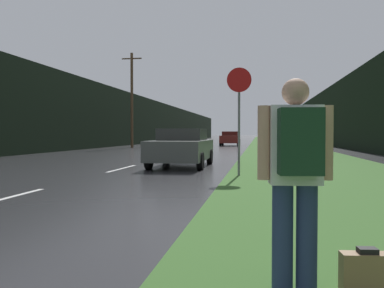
# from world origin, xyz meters

# --- Properties ---
(grass_verge) EXTENTS (6.00, 240.00, 0.02)m
(grass_verge) POSITION_xyz_m (6.90, 40.00, 0.01)
(grass_verge) COLOR #386028
(grass_verge) RESTS_ON ground_plane
(lane_stripe_b) EXTENTS (0.12, 3.00, 0.01)m
(lane_stripe_b) POSITION_xyz_m (0.00, 7.76, 0.00)
(lane_stripe_b) COLOR silver
(lane_stripe_b) RESTS_ON ground_plane
(lane_stripe_c) EXTENTS (0.12, 3.00, 0.01)m
(lane_stripe_c) POSITION_xyz_m (0.00, 14.76, 0.00)
(lane_stripe_c) COLOR silver
(lane_stripe_c) RESTS_ON ground_plane
(lane_stripe_d) EXTENTS (0.12, 3.00, 0.01)m
(lane_stripe_d) POSITION_xyz_m (0.00, 21.76, 0.00)
(lane_stripe_d) COLOR silver
(lane_stripe_d) RESTS_ON ground_plane
(lane_stripe_e) EXTENTS (0.12, 3.00, 0.01)m
(lane_stripe_e) POSITION_xyz_m (0.00, 28.76, 0.00)
(lane_stripe_e) COLOR silver
(lane_stripe_e) RESTS_ON ground_plane
(treeline_far_side) EXTENTS (2.00, 140.00, 5.72)m
(treeline_far_side) POSITION_xyz_m (-9.90, 50.00, 2.86)
(treeline_far_side) COLOR black
(treeline_far_side) RESTS_ON ground_plane
(treeline_near_side) EXTENTS (2.00, 140.00, 6.00)m
(treeline_near_side) POSITION_xyz_m (12.90, 50.00, 3.00)
(treeline_near_side) COLOR black
(treeline_near_side) RESTS_ON ground_plane
(utility_pole_far) EXTENTS (1.80, 0.24, 8.43)m
(utility_pole_far) POSITION_xyz_m (-6.31, 35.70, 4.35)
(utility_pole_far) COLOR #4C3823
(utility_pole_far) RESTS_ON ground_plane
(stop_sign) EXTENTS (0.72, 0.07, 3.20)m
(stop_sign) POSITION_xyz_m (4.27, 12.82, 1.98)
(stop_sign) COLOR slate
(stop_sign) RESTS_ON ground_plane
(hitchhiker_with_backpack) EXTENTS (0.59, 0.44, 1.69)m
(hitchhiker_with_backpack) POSITION_xyz_m (5.13, 4.02, 0.97)
(hitchhiker_with_backpack) COLOR navy
(hitchhiker_with_backpack) RESTS_ON ground_plane
(suitcase) EXTENTS (0.40, 0.18, 0.40)m
(suitcase) POSITION_xyz_m (5.65, 3.97, 0.19)
(suitcase) COLOR olive
(suitcase) RESTS_ON ground_plane
(car_passing_near) EXTENTS (2.04, 4.39, 1.44)m
(car_passing_near) POSITION_xyz_m (1.95, 16.01, 0.73)
(car_passing_near) COLOR #4C514C
(car_passing_near) RESTS_ON ground_plane
(car_passing_far) EXTENTS (1.97, 4.40, 1.47)m
(car_passing_far) POSITION_xyz_m (1.95, 43.01, 0.76)
(car_passing_far) COLOR maroon
(car_passing_far) RESTS_ON ground_plane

